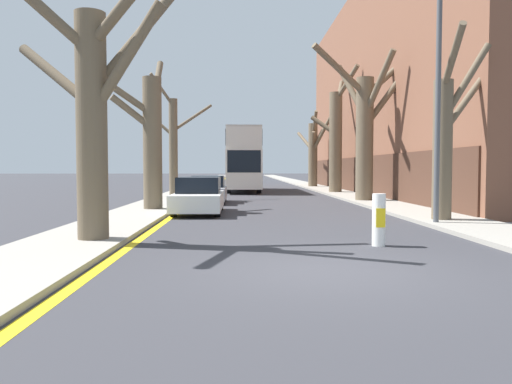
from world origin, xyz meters
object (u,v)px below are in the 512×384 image
street_tree_left_0 (93,105)px  street_tree_right_3 (314,150)px  parked_car_0 (199,196)px  street_tree_right_0 (446,140)px  parked_car_1 (208,190)px  street_tree_right_1 (365,126)px  traffic_bollard (379,220)px  street_tree_right_2 (336,137)px  double_decker_bus (243,157)px  street_tree_left_2 (173,144)px  lamp_post (436,63)px  street_tree_left_1 (151,138)px

street_tree_left_0 → street_tree_right_3: 34.57m
street_tree_right_3 → parked_car_0: street_tree_right_3 is taller
street_tree_right_0 → parked_car_1: 12.65m
street_tree_left_0 → parked_car_0: 8.38m
street_tree_right_1 → parked_car_0: size_ratio=1.76×
parked_car_1 → street_tree_right_3: bearing=67.2°
parked_car_1 → traffic_bollard: parked_car_1 is taller
street_tree_left_0 → street_tree_right_3: bearing=73.2°
street_tree_right_2 → parked_car_0: 17.22m
double_decker_bus → parked_car_0: size_ratio=2.42×
parked_car_0 → street_tree_right_3: bearing=72.0°
street_tree_left_2 → street_tree_right_1: size_ratio=0.87×
street_tree_right_1 → traffic_bollard: size_ratio=6.59×
street_tree_right_3 → lamp_post: bearing=-91.5°
street_tree_left_2 → double_decker_bus: size_ratio=0.63×
street_tree_right_0 → street_tree_right_1: street_tree_right_1 is taller
street_tree_right_2 → traffic_bollard: bearing=-98.5°
street_tree_left_1 → street_tree_right_1: street_tree_right_1 is taller
street_tree_right_0 → traffic_bollard: (-3.41, -4.59, -2.06)m
double_decker_bus → parked_car_1: bearing=-98.5°
street_tree_left_2 → lamp_post: bearing=-52.7°
street_tree_left_0 → street_tree_right_2: street_tree_right_2 is taller
parked_car_0 → parked_car_1: parked_car_0 is taller
street_tree_left_0 → street_tree_right_2: (9.95, 22.60, 0.66)m
street_tree_left_0 → double_decker_bus: (3.62, 26.09, -0.61)m
street_tree_right_2 → lamp_post: bearing=-92.2°
street_tree_left_2 → lamp_post: size_ratio=0.76×
street_tree_left_0 → street_tree_right_0: (9.90, 4.11, -0.54)m
double_decker_bus → street_tree_left_0: bearing=-97.9°
street_tree_right_1 → lamp_post: 10.58m
street_tree_right_0 → street_tree_right_2: (0.05, 18.49, 1.21)m
street_tree_right_3 → street_tree_right_0: bearing=-90.1°
street_tree_left_0 → street_tree_right_1: bearing=54.7°
street_tree_left_0 → double_decker_bus: 26.35m
street_tree_right_1 → traffic_bollard: (-3.27, -14.30, -3.30)m
street_tree_left_0 → street_tree_right_1: street_tree_right_1 is taller
street_tree_left_1 → traffic_bollard: bearing=-53.8°
street_tree_left_0 → traffic_bollard: size_ratio=5.33×
street_tree_left_0 → street_tree_left_2: bearing=91.1°
street_tree_right_0 → lamp_post: size_ratio=0.66×
street_tree_right_1 → street_tree_right_2: street_tree_right_2 is taller
street_tree_right_0 → street_tree_right_3: (0.07, 29.00, 0.68)m
street_tree_right_1 → double_decker_bus: 13.79m
street_tree_right_2 → parked_car_1: (-8.20, -9.02, -3.21)m
traffic_bollard → parked_car_1: bearing=108.6°
street_tree_left_1 → street_tree_right_2: 17.25m
street_tree_right_0 → traffic_bollard: bearing=-126.6°
street_tree_right_1 → lamp_post: lamp_post is taller
street_tree_right_1 → parked_car_0: bearing=-143.1°
parked_car_1 → lamp_post: 13.39m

